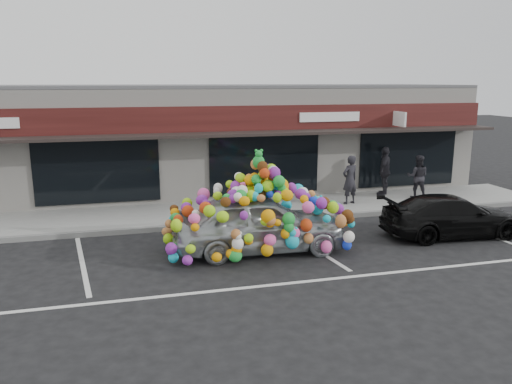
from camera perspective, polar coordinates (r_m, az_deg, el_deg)
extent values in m
plane|color=black|center=(13.27, -5.31, -7.20)|extent=(90.00, 90.00, 0.00)
cube|color=white|center=(21.07, -9.17, 5.96)|extent=(24.00, 6.00, 4.20)
cube|color=#59595B|center=(20.93, -9.38, 11.81)|extent=(24.00, 6.00, 0.12)
cube|color=black|center=(17.92, -8.33, 8.21)|extent=(24.00, 0.18, 0.90)
cube|color=black|center=(17.45, -8.09, 6.45)|extent=(24.00, 1.20, 0.10)
cube|color=white|center=(20.09, 16.02, 8.04)|extent=(0.08, 0.95, 0.55)
cube|color=white|center=(19.19, 8.44, 8.49)|extent=(2.40, 0.04, 0.35)
cube|color=black|center=(18.10, -17.66, 2.36)|extent=(4.20, 0.12, 2.30)
cube|color=black|center=(18.73, 0.99, 3.29)|extent=(4.20, 0.12, 2.30)
cube|color=black|center=(21.11, 16.93, 3.81)|extent=(4.20, 0.12, 2.30)
cube|color=gray|center=(17.04, -7.48, -2.50)|extent=(26.00, 3.00, 0.15)
cube|color=slate|center=(15.60, -6.80, -3.90)|extent=(26.00, 0.18, 0.16)
cube|color=silver|center=(13.38, -19.23, -7.70)|extent=(0.73, 4.37, 0.01)
cube|color=silver|center=(14.13, 5.89, -5.95)|extent=(0.73, 4.37, 0.01)
cube|color=silver|center=(16.73, 23.57, -4.01)|extent=(0.73, 4.37, 0.01)
cube|color=silver|center=(11.68, 6.45, -10.05)|extent=(14.00, 0.12, 0.01)
imported|color=#9CA0A6|center=(13.32, 0.33, -3.53)|extent=(2.04, 4.67, 1.57)
ellipsoid|color=red|center=(13.01, 0.34, 2.28)|extent=(1.47, 1.99, 1.17)
sphere|color=#FFAE0D|center=(13.58, 7.08, -1.83)|extent=(0.34, 0.34, 0.34)
sphere|color=#112DE2|center=(12.64, 4.14, -5.58)|extent=(0.36, 0.36, 0.36)
sphere|color=green|center=(14.14, -3.84, -3.37)|extent=(0.30, 0.30, 0.30)
sphere|color=#FF5AB6|center=(12.92, 0.34, 4.62)|extent=(0.32, 0.32, 0.32)
sphere|color=orange|center=(13.05, -5.65, -2.35)|extent=(0.30, 0.30, 0.30)
imported|color=black|center=(15.76, 21.47, -2.55)|extent=(1.94, 4.26, 1.21)
imported|color=black|center=(18.12, 10.68, 1.38)|extent=(0.73, 0.59, 1.75)
imported|color=black|center=(19.70, 17.99, 1.69)|extent=(0.99, 0.92, 1.62)
imported|color=black|center=(19.82, 14.49, 2.34)|extent=(1.12, 1.08, 1.88)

